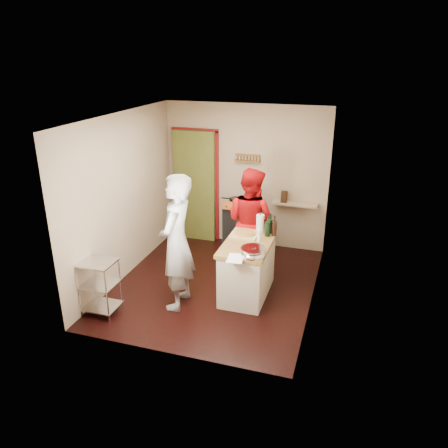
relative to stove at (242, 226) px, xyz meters
The scene contains 10 objects.
floor 1.49m from the stove, 91.94° to the right, with size 3.50×3.50×0.00m, color black.
back_wall 1.03m from the stove, 152.49° to the left, with size 3.00×0.44×2.60m.
left_wall 2.27m from the stove, 137.40° to the right, with size 0.04×3.50×2.60m, color tan.
right_wall 2.20m from the stove, 44.44° to the right, with size 0.04×3.50×2.60m, color tan.
ceiling 2.59m from the stove, 91.94° to the right, with size 3.00×3.50×0.02m, color white.
stove is the anchor object (origin of this frame).
wire_shelving 2.94m from the stove, 116.85° to the right, with size 0.48×0.40×0.80m.
island 1.61m from the stove, 71.97° to the right, with size 0.69×1.29×1.16m.
person_stripe 2.20m from the stove, 100.09° to the right, with size 0.71×0.47×1.95m, color #9F9EA3.
person_red 0.94m from the stove, 66.13° to the right, with size 0.85×0.67×1.76m, color #A90B0E.
Camera 1 is at (1.93, -5.71, 3.44)m, focal length 35.00 mm.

